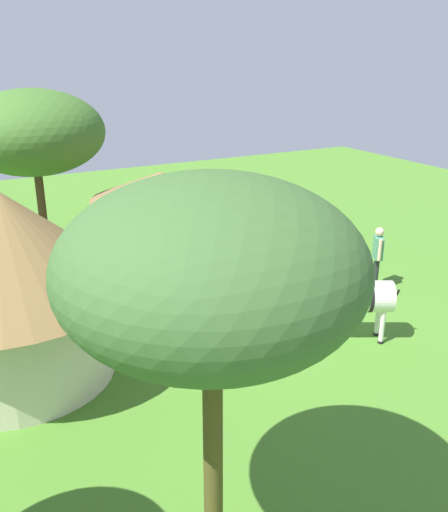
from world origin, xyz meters
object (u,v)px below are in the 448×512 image
object	(u,v)px
acacia_tree_left_background	(212,270)
acacia_tree_right_background	(33,133)
patio_dining_table	(164,262)
thatched_hut	(8,276)
zebra_by_umbrella	(351,297)
standing_watcher	(378,252)
zebra_nearest_camera	(273,240)
patio_chair_east_end	(204,259)
guest_beside_umbrella	(212,235)
guest_behind_table	(125,234)
patio_chair_near_lawn	(121,275)
striped_lounge_chair	(224,296)
zebra_toward_hut	(229,323)
shade_umbrella	(161,185)

from	to	relation	value
acacia_tree_left_background	acacia_tree_right_background	bearing A→B (deg)	-1.84
patio_dining_table	acacia_tree_left_background	xyz separation A→B (m)	(-8.66, 2.96, 3.38)
thatched_hut	acacia_tree_right_background	bearing A→B (deg)	-17.13
zebra_by_umbrella	standing_watcher	bearing A→B (deg)	-24.70
zebra_nearest_camera	standing_watcher	bearing A→B (deg)	98.00
patio_chair_east_end	guest_beside_umbrella	xyz separation A→B (m)	(0.64, -0.60, 0.45)
zebra_by_umbrella	acacia_tree_left_background	bearing A→B (deg)	153.55
patio_chair_east_end	acacia_tree_left_background	distance (m)	10.26
guest_behind_table	patio_chair_near_lawn	bearing A→B (deg)	16.12
zebra_nearest_camera	acacia_tree_right_background	bearing A→B (deg)	-64.19
acacia_tree_right_background	zebra_nearest_camera	bearing A→B (deg)	-121.66
patio_dining_table	zebra_nearest_camera	size ratio (longest dim) A/B	0.81
patio_dining_table	striped_lounge_chair	distance (m)	2.17
acacia_tree_left_background	patio_chair_east_end	bearing A→B (deg)	-25.91
patio_chair_east_end	striped_lounge_chair	bearing A→B (deg)	167.13
patio_chair_east_end	acacia_tree_right_background	distance (m)	5.88
striped_lounge_chair	zebra_toward_hut	bearing A→B (deg)	143.48
guest_beside_umbrella	standing_watcher	world-z (taller)	standing_watcher
thatched_hut	patio_chair_near_lawn	bearing A→B (deg)	-46.86
acacia_tree_right_background	acacia_tree_left_background	bearing A→B (deg)	178.16
patio_chair_near_lawn	acacia_tree_right_background	bearing A→B (deg)	-154.09
guest_behind_table	zebra_toward_hut	bearing A→B (deg)	39.19
patio_chair_near_lawn	acacia_tree_left_background	world-z (taller)	acacia_tree_left_background
thatched_hut	shade_umbrella	world-z (taller)	thatched_hut
patio_dining_table	zebra_toward_hut	bearing A→B (deg)	174.51
shade_umbrella	acacia_tree_left_background	distance (m)	9.23
zebra_toward_hut	acacia_tree_right_background	distance (m)	8.16
thatched_hut	acacia_tree_left_background	size ratio (longest dim) A/B	0.94
patio_chair_near_lawn	acacia_tree_right_background	size ratio (longest dim) A/B	0.17
standing_watcher	zebra_by_umbrella	bearing A→B (deg)	160.38
acacia_tree_left_background	patio_chair_near_lawn	bearing A→B (deg)	-11.16
zebra_nearest_camera	patio_chair_near_lawn	bearing A→B (deg)	-42.35
zebra_toward_hut	shade_umbrella	bearing A→B (deg)	-101.96
guest_behind_table	standing_watcher	xyz separation A→B (m)	(-4.94, -5.41, 0.06)
patio_dining_table	standing_watcher	bearing A→B (deg)	-120.92
guest_behind_table	zebra_nearest_camera	xyz separation A→B (m)	(-2.70, -3.50, 0.03)
shade_umbrella	patio_dining_table	xyz separation A→B (m)	(-0.00, -0.00, -2.17)
standing_watcher	striped_lounge_chair	world-z (taller)	standing_watcher
guest_beside_umbrella	zebra_toward_hut	distance (m)	5.62
patio_chair_east_end	guest_beside_umbrella	distance (m)	0.99
standing_watcher	zebra_toward_hut	xyz separation A→B (m)	(-1.49, 5.43, -0.13)
thatched_hut	striped_lounge_chair	world-z (taller)	thatched_hut
standing_watcher	zebra_toward_hut	world-z (taller)	standing_watcher
zebra_nearest_camera	guest_beside_umbrella	bearing A→B (deg)	-81.32
patio_chair_near_lawn	guest_behind_table	world-z (taller)	guest_behind_table
patio_chair_east_end	standing_watcher	distance (m)	4.83
patio_chair_near_lawn	zebra_nearest_camera	bearing A→B (deg)	80.08
guest_behind_table	striped_lounge_chair	distance (m)	4.17
zebra_nearest_camera	acacia_tree_left_background	xyz separation A→B (m)	(-7.91, 6.04, 3.02)
guest_beside_umbrella	zebra_toward_hut	size ratio (longest dim) A/B	0.78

